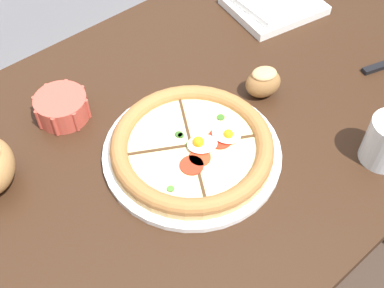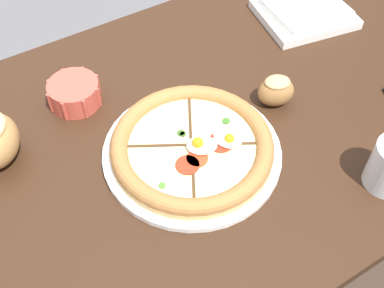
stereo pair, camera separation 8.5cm
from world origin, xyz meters
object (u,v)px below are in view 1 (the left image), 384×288
at_px(dining_table, 205,153).
at_px(bread_piece_mid, 263,82).
at_px(pizza, 192,147).
at_px(napkin_folded, 274,3).
at_px(ramekin_bowl, 62,107).

xyz_separation_m(dining_table, bread_piece_mid, (0.12, -0.03, 0.15)).
bearing_deg(pizza, napkin_folded, 25.66).
distance_m(dining_table, pizza, 0.17).
relative_size(ramekin_bowl, napkin_folded, 0.46).
bearing_deg(ramekin_bowl, bread_piece_mid, -32.00).
distance_m(dining_table, ramekin_bowl, 0.31).
relative_size(dining_table, pizza, 3.92).
distance_m(dining_table, napkin_folded, 0.41).
bearing_deg(napkin_folded, pizza, -154.34).
xyz_separation_m(dining_table, pizza, (-0.08, -0.06, 0.14)).
bearing_deg(dining_table, napkin_folded, 23.54).
bearing_deg(napkin_folded, bread_piece_mid, -141.53).
bearing_deg(pizza, dining_table, 33.96).
distance_m(ramekin_bowl, bread_piece_mid, 0.39).
bearing_deg(bread_piece_mid, pizza, -172.69).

